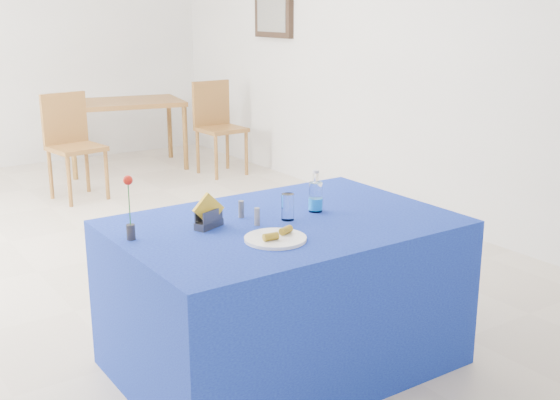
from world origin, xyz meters
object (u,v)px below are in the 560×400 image
at_px(blue_table, 284,294).
at_px(oak_table, 123,108).
at_px(chair_bg_left, 71,138).
at_px(water_bottle, 316,198).
at_px(chair_bg_right, 217,121).
at_px(plate, 275,239).

relative_size(blue_table, oak_table, 1.14).
bearing_deg(chair_bg_left, water_bottle, -97.94).
bearing_deg(water_bottle, chair_bg_left, 90.63).
xyz_separation_m(blue_table, water_bottle, (0.22, 0.04, 0.45)).
height_order(water_bottle, chair_bg_left, chair_bg_left).
height_order(blue_table, chair_bg_right, chair_bg_right).
relative_size(blue_table, chair_bg_left, 1.63).
distance_m(oak_table, chair_bg_right, 1.09).
relative_size(plate, chair_bg_right, 0.28).
bearing_deg(oak_table, blue_table, -102.87).
xyz_separation_m(plate, water_bottle, (0.42, 0.26, 0.06)).
relative_size(water_bottle, chair_bg_right, 0.22).
distance_m(blue_table, chair_bg_right, 4.31).
height_order(plate, water_bottle, water_bottle).
distance_m(blue_table, water_bottle, 0.51).
height_order(plate, chair_bg_left, chair_bg_left).
distance_m(blue_table, chair_bg_left, 3.78).
relative_size(plate, chair_bg_left, 0.28).
xyz_separation_m(blue_table, chair_bg_right, (1.81, 3.91, 0.19)).
relative_size(water_bottle, oak_table, 0.15).
relative_size(plate, water_bottle, 1.29).
xyz_separation_m(water_bottle, chair_bg_left, (-0.04, 3.73, -0.26)).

